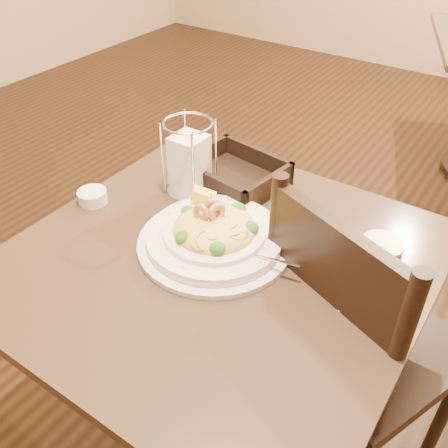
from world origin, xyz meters
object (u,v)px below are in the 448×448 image
Objects in this scene: dining_chair_near at (355,340)px; napkin_caddy at (190,162)px; butter_ramekin at (92,197)px; pasta_bowl at (215,234)px; main_table at (220,323)px; bread_basket at (235,176)px; side_plate at (289,239)px; drink_glass at (376,270)px.

dining_chair_near is 4.50× the size of napkin_caddy.
dining_chair_near is at bearing 12.36° from butter_ramekin.
main_table is at bearing -41.40° from pasta_bowl.
dining_chair_near is at bearing -16.45° from bread_basket.
dining_chair_near is at bearing 2.03° from side_plate.
drink_glass reaches higher than bread_basket.
pasta_bowl is at bearing -140.67° from side_plate.
side_plate is at bearing -7.27° from napkin_caddy.
butter_ramekin is (-0.37, -0.04, -0.02)m from pasta_bowl.
drink_glass is (0.02, -0.07, 0.30)m from dining_chair_near.
bread_basket is at bearing 116.92° from main_table.
napkin_caddy is (-0.55, 0.11, 0.02)m from drink_glass.
dining_chair_near reaches higher than pasta_bowl.
side_plate is (-0.23, 0.06, -0.07)m from drink_glass.
pasta_bowl is (-0.34, -0.12, 0.26)m from dining_chair_near.
butter_ramekin is (-0.18, -0.19, -0.07)m from napkin_caddy.
side_plate is at bearing 39.33° from pasta_bowl.
dining_chair_near reaches higher than drink_glass.
dining_chair_near is (0.31, 0.15, -0.00)m from main_table.
bread_basket is at bearing 4.88° from dining_chair_near.
side_plate is at bearing 16.34° from butter_ramekin.
drink_glass is 0.59× the size of bread_basket.
bread_basket reaches higher than main_table.
drink_glass is at bearing 12.84° from main_table.
bread_basket is (-0.11, 0.25, -0.01)m from pasta_bowl.
bread_basket reaches higher than side_plate.
napkin_caddy is at bearing 169.19° from drink_glass.
side_plate is (0.11, 0.14, 0.23)m from main_table.
dining_chair_near is at bearing 108.54° from drink_glass.
drink_glass reaches higher than pasta_bowl.
butter_ramekin is at bearing -131.69° from bread_basket.
butter_ramekin is (-0.40, -0.01, 0.25)m from main_table.
bread_basket is 3.64× the size of butter_ramekin.
main_table is 0.29m from side_plate.
main_table is 3.23× the size of bread_basket.
napkin_caddy is 2.70× the size of butter_ramekin.
butter_ramekin reaches higher than side_plate.
main_table is at bearing 1.18° from butter_ramekin.
butter_ramekin is at bearing -178.82° from main_table.
drink_glass is 0.52m from bread_basket.
drink_glass is at bearing 7.56° from pasta_bowl.
main_table is 5.12× the size of side_plate.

